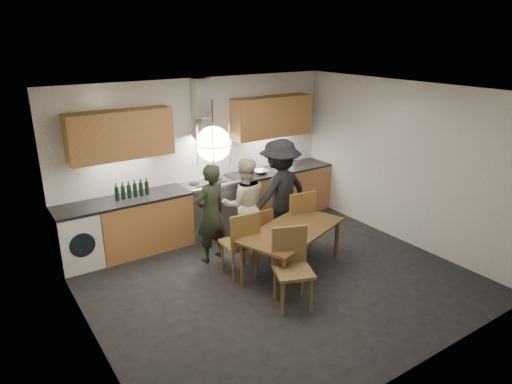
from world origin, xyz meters
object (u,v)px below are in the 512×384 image
dining_table (293,234)px  person_left (211,213)px  mixing_bowl (261,172)px  person_right (280,193)px  chair_back_left (242,240)px  stock_pot (294,163)px  chair_front (291,262)px  wine_bottles (132,189)px  person_mid (245,204)px

dining_table → person_left: size_ratio=1.19×
dining_table → mixing_bowl: bearing=48.9°
person_left → person_right: 1.20m
chair_back_left → stock_pot: 2.76m
chair_front → person_right: (0.92, 1.49, 0.30)m
chair_front → mixing_bowl: chair_front is taller
chair_back_left → wine_bottles: wine_bottles is taller
dining_table → wine_bottles: wine_bottles is taller
person_right → mixing_bowl: bearing=-114.4°
person_mid → stock_pot: (1.66, 0.86, 0.22)m
person_right → mixing_bowl: 1.02m
mixing_bowl → chair_front: bearing=-116.3°
dining_table → chair_back_left: bearing=136.1°
chair_back_left → mixing_bowl: size_ratio=3.71×
dining_table → chair_front: 0.77m
person_mid → person_right: (0.55, -0.16, 0.13)m
chair_front → person_left: (-0.27, 1.60, 0.18)m
chair_back_left → person_mid: 0.95m
person_left → dining_table: bearing=113.5°
mixing_bowl → dining_table: bearing=-111.4°
chair_front → stock_pot: stock_pot is taller
person_right → chair_back_left: bearing=21.4°
person_right → wine_bottles: (-2.04, 1.04, 0.16)m
person_left → mixing_bowl: person_left is taller
dining_table → chair_front: size_ratio=1.78×
person_mid → wine_bottles: 1.75m
mixing_bowl → stock_pot: bearing=4.0°
chair_front → wine_bottles: 2.80m
chair_back_left → stock_pot: bearing=-138.7°
mixing_bowl → stock_pot: (0.80, 0.06, 0.03)m
person_mid → stock_pot: 1.88m
person_left → person_mid: bearing=171.1°
chair_front → dining_table: bearing=71.9°
chair_front → wine_bottles: wine_bottles is taller
mixing_bowl → wine_bottles: 2.34m
dining_table → stock_pot: bearing=31.7°
person_left → mixing_bowl: size_ratio=5.66×
dining_table → person_right: person_right is taller
person_left → stock_pot: size_ratio=8.21×
dining_table → person_left: 1.27m
person_left → wine_bottles: 1.29m
stock_pot → dining_table: bearing=-128.6°
person_left → stock_pot: (2.29, 0.91, 0.21)m
person_mid → stock_pot: size_ratio=8.09×
dining_table → wine_bottles: size_ratio=3.36×
person_mid → person_right: bearing=-175.8°
wine_bottles → person_right: bearing=-27.0°
person_left → wine_bottles: size_ratio=2.83×
person_left → stock_pot: person_left is taller
stock_pot → mixing_bowl: bearing=-176.0°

